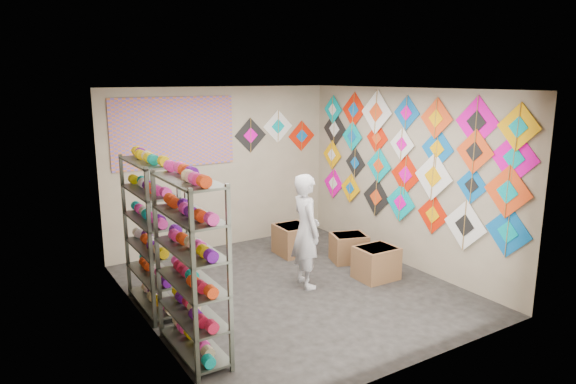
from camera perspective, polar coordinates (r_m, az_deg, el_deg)
ground at (r=7.18m, az=0.60°, el=-10.73°), size 4.50×4.50×0.00m
room_walls at (r=6.70m, az=0.63°, el=2.30°), size 4.50×4.50×4.50m
shelf_rack_front at (r=5.37m, az=-10.70°, el=-8.27°), size 0.40×1.10×1.90m
shelf_rack_back at (r=6.54m, az=-14.89°, el=-4.66°), size 0.40×1.10×1.90m
string_spools at (r=5.92m, az=-13.05°, el=-5.42°), size 0.12×2.36×0.12m
kite_wall_display at (r=7.83m, az=13.48°, el=3.43°), size 0.06×4.24×2.11m
back_wall_kites at (r=9.10m, az=-1.36°, el=6.63°), size 1.63×0.02×0.77m
poster at (r=8.30m, az=-12.51°, el=6.48°), size 2.00×0.01×1.10m
shopkeeper at (r=7.04m, az=2.01°, el=-4.33°), size 0.70×0.57×1.58m
carton_a at (r=7.56m, az=9.77°, el=-7.77°), size 0.57×0.48×0.47m
carton_b at (r=8.19m, az=6.78°, el=-6.17°), size 0.64×0.58×0.44m
carton_c at (r=8.45m, az=0.53°, el=-5.32°), size 0.53×0.57×0.48m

